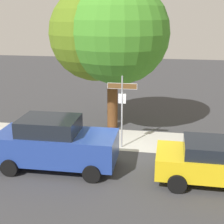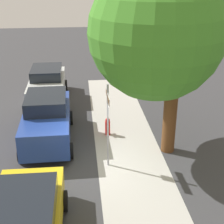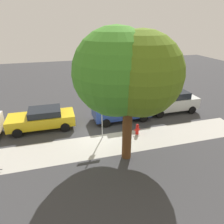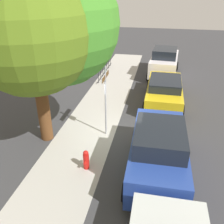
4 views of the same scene
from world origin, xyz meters
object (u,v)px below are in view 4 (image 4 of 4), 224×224
at_px(fire_hydrant, 86,160).
at_px(shade_tree, 43,27).
at_px(street_sign, 105,91).
at_px(car_white, 164,62).
at_px(car_blue, 158,150).
at_px(car_yellow, 164,90).

bearing_deg(fire_hydrant, shade_tree, 51.07).
relative_size(street_sign, car_white, 0.72).
xyz_separation_m(street_sign, fire_hydrant, (-2.44, 0.20, -1.74)).
bearing_deg(shade_tree, car_blue, -105.01).
relative_size(car_blue, car_white, 1.02).
xyz_separation_m(street_sign, car_blue, (-2.17, -2.35, -1.14)).
bearing_deg(car_yellow, car_white, 1.42).
bearing_deg(fire_hydrant, street_sign, -4.65).
distance_m(car_yellow, car_white, 4.80).
relative_size(street_sign, shade_tree, 0.45).
bearing_deg(car_white, car_yellow, -175.14).
height_order(shade_tree, car_white, shade_tree).
bearing_deg(street_sign, car_white, -15.58).
bearing_deg(fire_hydrant, car_blue, -83.89).
relative_size(shade_tree, car_yellow, 1.53).
distance_m(street_sign, car_yellow, 4.79).
xyz_separation_m(car_blue, car_white, (10.83, -0.06, 0.02)).
bearing_deg(car_white, car_blue, -176.54).
distance_m(shade_tree, car_white, 11.26).
bearing_deg(car_blue, car_white, -1.25).
relative_size(car_white, fire_hydrant, 5.66).
height_order(car_blue, car_yellow, car_blue).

